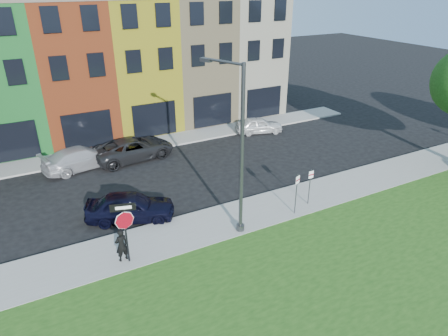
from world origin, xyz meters
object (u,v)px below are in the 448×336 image
street_lamp (238,152)px  stop_sign (125,221)px  man (121,245)px  sedan_near (130,206)px

street_lamp → stop_sign: bearing=158.7°
man → street_lamp: bearing=166.2°
stop_sign → street_lamp: (5.42, -0.00, 2.02)m
stop_sign → man: bearing=151.3°
stop_sign → street_lamp: street_lamp is taller
man → sedan_near: 3.51m
man → street_lamp: size_ratio=0.19×
sedan_near → man: bearing=-179.8°
street_lamp → man: bearing=156.5°
sedan_near → stop_sign: bearing=-175.4°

